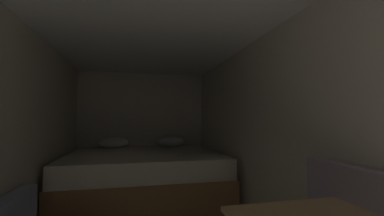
# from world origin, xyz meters

# --- Properties ---
(wall_back) EXTENTS (2.38, 0.05, 2.10)m
(wall_back) POSITION_xyz_m (0.00, 4.34, 1.05)
(wall_back) COLOR beige
(wall_back) RESTS_ON ground
(wall_right) EXTENTS (0.05, 5.07, 2.10)m
(wall_right) POSITION_xyz_m (1.16, 1.78, 1.05)
(wall_right) COLOR beige
(wall_right) RESTS_ON ground
(ceiling_slab) EXTENTS (2.38, 5.07, 0.05)m
(ceiling_slab) POSITION_xyz_m (0.00, 1.78, 2.13)
(ceiling_slab) COLOR white
(ceiling_slab) RESTS_ON wall_left
(bed) EXTENTS (2.16, 1.85, 0.93)m
(bed) POSITION_xyz_m (0.00, 3.36, 0.38)
(bed) COLOR olive
(bed) RESTS_ON ground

